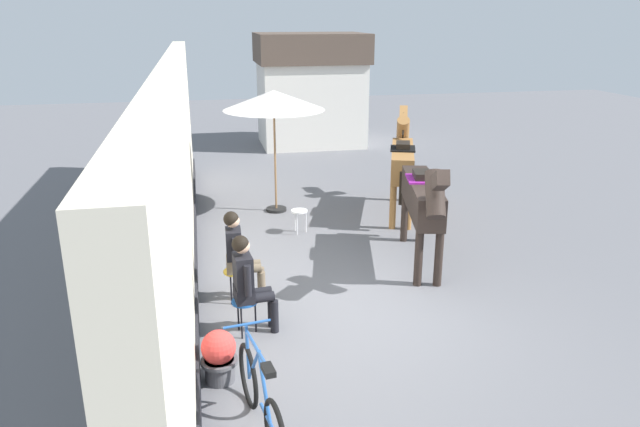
{
  "coord_description": "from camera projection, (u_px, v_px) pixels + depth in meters",
  "views": [
    {
      "loc": [
        -2.2,
        -7.59,
        4.04
      ],
      "look_at": [
        -0.4,
        1.2,
        1.05
      ],
      "focal_mm": 33.58,
      "sensor_mm": 36.0,
      "label": 1
    }
  ],
  "objects": [
    {
      "name": "cafe_parasol",
      "position": [
        274.0,
        101.0,
        12.23
      ],
      "size": [
        2.1,
        2.1,
        2.58
      ],
      "color": "black",
      "rests_on": "ground_plane"
    },
    {
      "name": "leaning_bicycle",
      "position": [
        261.0,
        400.0,
        5.94
      ],
      "size": [
        0.5,
        1.75,
        1.02
      ],
      "color": "black",
      "rests_on": "ground_plane"
    },
    {
      "name": "saddled_horse_far",
      "position": [
        402.0,
        159.0,
        12.54
      ],
      "size": [
        1.23,
        2.88,
        2.06
      ],
      "color": "#9E6B38",
      "rests_on": "ground_plane"
    },
    {
      "name": "seated_visitor_far",
      "position": [
        239.0,
        251.0,
        8.67
      ],
      "size": [
        0.61,
        0.49,
        1.39
      ],
      "color": "gold",
      "rests_on": "ground_plane"
    },
    {
      "name": "ground_plane",
      "position": [
        322.0,
        235.0,
        11.54
      ],
      "size": [
        40.0,
        40.0,
        0.0
      ],
      "primitive_type": "plane",
      "color": "slate"
    },
    {
      "name": "spare_stool_white",
      "position": [
        299.0,
        213.0,
        11.54
      ],
      "size": [
        0.32,
        0.32,
        0.46
      ],
      "color": "white",
      "rests_on": "ground_plane"
    },
    {
      "name": "flower_planter_near",
      "position": [
        219.0,
        355.0,
        6.84
      ],
      "size": [
        0.43,
        0.43,
        0.64
      ],
      "color": "#4C4C51",
      "rests_on": "ground_plane"
    },
    {
      "name": "seated_visitor_near",
      "position": [
        248.0,
        279.0,
        7.76
      ],
      "size": [
        0.61,
        0.49,
        1.39
      ],
      "color": "#194C99",
      "rests_on": "ground_plane"
    },
    {
      "name": "pub_facade_wall",
      "position": [
        179.0,
        186.0,
        9.17
      ],
      "size": [
        0.34,
        14.0,
        3.4
      ],
      "color": "beige",
      "rests_on": "ground_plane"
    },
    {
      "name": "saddled_horse_near",
      "position": [
        423.0,
        199.0,
        9.84
      ],
      "size": [
        0.95,
        2.95,
        2.06
      ],
      "color": "#2D231E",
      "rests_on": "ground_plane"
    },
    {
      "name": "distant_cottage",
      "position": [
        311.0,
        88.0,
        19.11
      ],
      "size": [
        3.4,
        2.6,
        3.5
      ],
      "color": "silver",
      "rests_on": "ground_plane"
    }
  ]
}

